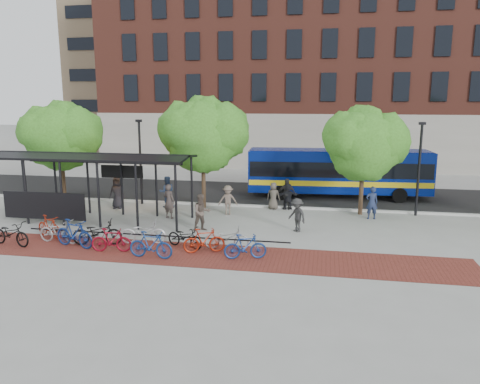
% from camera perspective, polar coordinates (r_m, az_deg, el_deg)
% --- Properties ---
extents(ground, '(160.00, 160.00, 0.00)m').
position_cam_1_polar(ground, '(24.05, 0.50, -3.98)').
color(ground, '#9E9E99').
rests_on(ground, ground).
extents(asphalt_street, '(160.00, 8.00, 0.01)m').
position_cam_1_polar(asphalt_street, '(31.75, 3.01, -0.21)').
color(asphalt_street, black).
rests_on(asphalt_street, ground).
extents(curb, '(160.00, 0.25, 0.12)m').
position_cam_1_polar(curb, '(27.87, 1.93, -1.72)').
color(curb, '#B7B7B2').
rests_on(curb, ground).
extents(brick_strip, '(24.00, 3.00, 0.01)m').
position_cam_1_polar(brick_strip, '(19.88, -7.78, -7.42)').
color(brick_strip, maroon).
rests_on(brick_strip, ground).
extents(bike_rack_rail, '(12.00, 0.05, 0.95)m').
position_cam_1_polar(bike_rack_rail, '(21.11, -10.39, -6.39)').
color(bike_rack_rail, black).
rests_on(bike_rack_rail, ground).
extents(building_brick, '(55.00, 14.00, 20.00)m').
position_cam_1_polar(building_brick, '(49.34, 18.07, 15.05)').
color(building_brick, brown).
rests_on(building_brick, ground).
extents(building_tower, '(22.00, 22.00, 30.00)m').
position_cam_1_polar(building_tower, '(66.52, -7.51, 18.74)').
color(building_tower, '#7A664C').
rests_on(building_tower, ground).
extents(bus_shelter, '(10.60, 3.07, 3.60)m').
position_cam_1_polar(bus_shelter, '(25.68, -17.89, 3.28)').
color(bus_shelter, black).
rests_on(bus_shelter, ground).
extents(tree_a, '(4.90, 4.00, 6.18)m').
position_cam_1_polar(tree_a, '(30.73, -20.90, 6.66)').
color(tree_a, '#382619').
rests_on(tree_a, ground).
extents(tree_b, '(5.15, 4.20, 6.47)m').
position_cam_1_polar(tree_b, '(27.16, -4.33, 7.31)').
color(tree_b, '#382619').
rests_on(tree_b, ground).
extents(tree_c, '(4.66, 3.80, 5.92)m').
position_cam_1_polar(tree_c, '(26.38, 15.04, 5.95)').
color(tree_c, '#382619').
rests_on(tree_c, ground).
extents(lamp_post_left, '(0.35, 0.20, 5.12)m').
position_cam_1_polar(lamp_post_left, '(28.88, -12.06, 3.92)').
color(lamp_post_left, black).
rests_on(lamp_post_left, ground).
extents(lamp_post_right, '(0.35, 0.20, 5.12)m').
position_cam_1_polar(lamp_post_right, '(27.15, 21.00, 2.95)').
color(lamp_post_right, black).
rests_on(lamp_post_right, ground).
extents(bus, '(11.66, 3.35, 3.11)m').
position_cam_1_polar(bus, '(30.95, 11.88, 2.61)').
color(bus, navy).
rests_on(bus, ground).
extents(bike_0, '(2.18, 1.15, 1.09)m').
position_cam_1_polar(bike_0, '(22.90, -26.18, -4.56)').
color(bike_0, black).
rests_on(bike_0, ground).
extents(bike_1, '(1.79, 1.16, 1.04)m').
position_cam_1_polar(bike_1, '(23.47, -22.23, -3.92)').
color(bike_1, maroon).
rests_on(bike_1, ground).
extents(bike_2, '(2.07, 0.90, 1.05)m').
position_cam_1_polar(bike_2, '(22.44, -21.21, -4.51)').
color(bike_2, '#969698').
rests_on(bike_2, ground).
extents(bike_3, '(2.14, 1.13, 1.24)m').
position_cam_1_polar(bike_3, '(21.53, -19.56, -4.79)').
color(bike_3, navy).
rests_on(bike_3, ground).
extents(bike_4, '(2.28, 1.24, 1.14)m').
position_cam_1_polar(bike_4, '(21.57, -16.99, -4.74)').
color(bike_4, black).
rests_on(bike_4, ground).
extents(bike_5, '(1.76, 0.72, 1.03)m').
position_cam_1_polar(bike_5, '(20.47, -15.42, -5.68)').
color(bike_5, maroon).
rests_on(bike_5, ground).
extents(bike_6, '(2.13, 1.09, 1.07)m').
position_cam_1_polar(bike_6, '(21.29, -11.71, -4.78)').
color(bike_6, '#B2B3B5').
rests_on(bike_6, ground).
extents(bike_7, '(1.89, 0.63, 1.12)m').
position_cam_1_polar(bike_7, '(19.31, -10.83, -6.35)').
color(bike_7, navy).
rests_on(bike_7, ground).
extents(bike_8, '(1.92, 1.22, 0.95)m').
position_cam_1_polar(bike_8, '(20.46, -6.72, -5.46)').
color(bike_8, black).
rests_on(bike_8, ground).
extents(bike_9, '(1.82, 1.08, 1.05)m').
position_cam_1_polar(bike_9, '(19.70, -4.40, -5.92)').
color(bike_9, '#9E240E').
rests_on(bike_9, ground).
extents(bike_10, '(1.97, 0.85, 1.01)m').
position_cam_1_polar(bike_10, '(20.12, -1.65, -5.58)').
color(bike_10, gray).
rests_on(bike_10, ground).
extents(bike_11, '(1.80, 0.92, 1.04)m').
position_cam_1_polar(bike_11, '(18.89, 0.64, -6.67)').
color(bike_11, navy).
rests_on(bike_11, ground).
extents(pedestrian_0, '(0.98, 0.72, 1.86)m').
position_cam_1_polar(pedestrian_0, '(28.31, -14.74, -0.08)').
color(pedestrian_0, black).
rests_on(pedestrian_0, ground).
extents(pedestrian_1, '(0.80, 0.66, 1.88)m').
position_cam_1_polar(pedestrian_1, '(25.38, -8.65, -1.11)').
color(pedestrian_1, '#443A36').
rests_on(pedestrian_1, ground).
extents(pedestrian_2, '(1.10, 0.99, 1.85)m').
position_cam_1_polar(pedestrian_2, '(27.99, -8.91, 0.02)').
color(pedestrian_2, navy).
rests_on(pedestrian_2, ground).
extents(pedestrian_3, '(1.16, 0.80, 1.65)m').
position_cam_1_polar(pedestrian_3, '(25.90, -1.49, -0.99)').
color(pedestrian_3, brown).
rests_on(pedestrian_3, ground).
extents(pedestrian_4, '(1.10, 0.56, 1.81)m').
position_cam_1_polar(pedestrian_4, '(27.29, 5.69, -0.24)').
color(pedestrian_4, black).
rests_on(pedestrian_4, ground).
extents(pedestrian_5, '(1.49, 0.90, 1.54)m').
position_cam_1_polar(pedestrian_5, '(27.31, 5.86, -0.52)').
color(pedestrian_5, black).
rests_on(pedestrian_5, ground).
extents(pedestrian_6, '(0.83, 0.59, 1.58)m').
position_cam_1_polar(pedestrian_6, '(27.24, 4.09, -0.47)').
color(pedestrian_6, '#484139').
rests_on(pedestrian_6, ground).
extents(pedestrian_7, '(0.70, 0.52, 1.78)m').
position_cam_1_polar(pedestrian_7, '(25.93, 15.77, -1.27)').
color(pedestrian_7, '#1F2949').
rests_on(pedestrian_7, ground).
extents(pedestrian_8, '(1.12, 1.07, 1.83)m').
position_cam_1_polar(pedestrian_8, '(22.79, -4.69, -2.51)').
color(pedestrian_8, brown).
rests_on(pedestrian_8, ground).
extents(pedestrian_9, '(1.20, 1.17, 1.65)m').
position_cam_1_polar(pedestrian_9, '(22.77, 6.96, -2.81)').
color(pedestrian_9, '#2A2A2A').
rests_on(pedestrian_9, ground).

